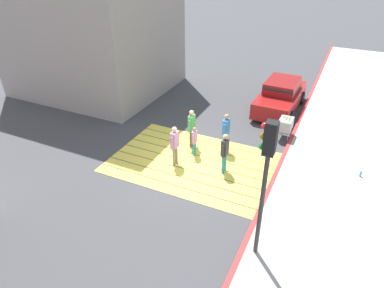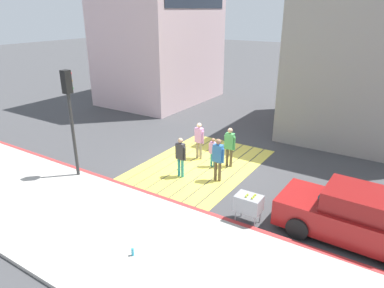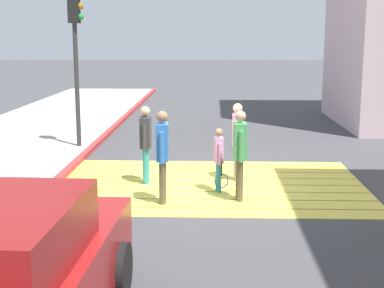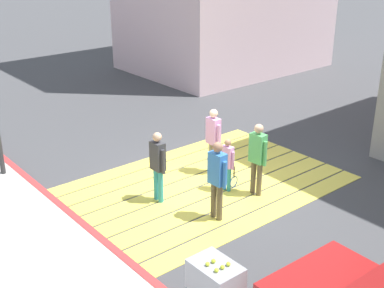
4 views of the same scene
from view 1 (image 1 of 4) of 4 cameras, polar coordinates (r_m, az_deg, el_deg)
The scene contains 14 objects.
ground_plane at distance 13.85m, azimuth 0.06°, elevation -3.05°, with size 120.00×120.00×0.00m, color #424244.
crosswalk_stripes at distance 13.85m, azimuth 0.06°, elevation -3.03°, with size 6.40×4.35×0.01m.
sidewalk_west at distance 12.95m, azimuth 23.38°, elevation -8.49°, with size 4.80×40.00×0.12m, color #ADA8A0.
curb_painted at distance 13.03m, azimuth 13.19°, elevation -6.14°, with size 0.16×40.00×0.13m, color #BC3333.
building_far_south at distance 20.69m, azimuth -16.59°, elevation 20.60°, with size 8.00×7.04×8.86m.
car_parked_near_curb at distance 18.47m, azimuth 14.45°, elevation 7.65°, with size 2.08×4.35×1.57m.
traffic_light_corner at distance 8.47m, azimuth 12.14°, elevation -3.63°, with size 0.39×0.28×4.24m.
tennis_ball_cart at distance 15.73m, azimuth 15.28°, elevation 3.17°, with size 0.56×0.80×1.02m.
water_bottle at distance 14.27m, azimuth 26.18°, elevation -4.46°, with size 0.07×0.07×0.22m, color #33A5BF.
pedestrian_adult_lead at distance 14.11m, azimuth 5.64°, elevation 2.29°, with size 0.23×0.51×1.74m.
pedestrian_adult_trailing at distance 14.39m, azimuth -0.05°, elevation 3.02°, with size 0.24×0.50×1.72m.
pedestrian_adult_side at distance 12.85m, azimuth 5.46°, elevation -1.08°, with size 0.21×0.48×1.65m.
pedestrian_teen_behind at distance 13.24m, azimuth -2.88°, elevation 0.16°, with size 0.23×0.49×1.68m.
pedestrian_child_with_racket at distance 13.94m, azimuth 0.41°, elevation 0.73°, with size 0.30×0.40×1.29m.
Camera 1 is at (-4.86, 10.39, 7.75)m, focal length 32.15 mm.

